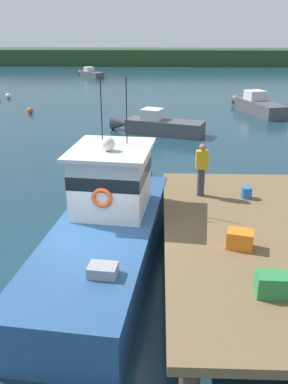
% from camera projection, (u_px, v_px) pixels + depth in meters
% --- Properties ---
extents(ground_plane, '(200.00, 200.00, 0.00)m').
position_uv_depth(ground_plane, '(96.00, 271.00, 11.10)').
color(ground_plane, '#193847').
extents(dock, '(6.00, 9.00, 1.20)m').
position_uv_depth(dock, '(283.00, 239.00, 10.53)').
color(dock, '#4C3D2D').
rests_on(dock, ground).
extents(main_fishing_boat, '(3.42, 9.94, 4.80)m').
position_uv_depth(main_fishing_boat, '(108.00, 224.00, 11.42)').
color(main_fishing_boat, '#285184').
rests_on(main_fishing_boat, ground).
extents(crate_single_by_cleat, '(0.69, 0.58, 0.42)m').
position_uv_depth(crate_single_by_cleat, '(240.00, 239.00, 9.78)').
color(crate_single_by_cleat, orange).
rests_on(crate_single_by_cleat, dock).
extents(crate_stack_mid_dock, '(0.61, 0.46, 0.45)m').
position_uv_depth(crate_stack_mid_dock, '(272.00, 284.00, 8.06)').
color(crate_stack_mid_dock, '#2D8442').
rests_on(crate_stack_mid_dock, dock).
extents(bait_bucket, '(0.32, 0.32, 0.34)m').
position_uv_depth(bait_bucket, '(247.00, 192.00, 12.62)').
color(bait_bucket, '#2866B2').
rests_on(bait_bucket, dock).
extents(deckhand_further_back, '(0.36, 0.22, 1.63)m').
position_uv_depth(deckhand_further_back, '(202.00, 169.00, 12.55)').
color(deckhand_further_back, '#383842').
rests_on(deckhand_further_back, dock).
extents(moored_boat_far_left, '(3.06, 6.21, 1.56)m').
position_uv_depth(moored_boat_far_left, '(257.00, 105.00, 30.77)').
color(moored_boat_far_left, '#4C4C51').
rests_on(moored_boat_far_left, ground).
extents(moored_boat_mid_harbor, '(5.78, 2.91, 1.45)m').
position_uv_depth(moored_boat_mid_harbor, '(158.00, 125.00, 24.89)').
color(moored_boat_mid_harbor, '#4C4C51').
rests_on(moored_boat_mid_harbor, ground).
extents(moored_boat_near_channel, '(3.77, 4.24, 1.21)m').
position_uv_depth(moored_boat_near_channel, '(90.00, 74.00, 51.58)').
color(moored_boat_near_channel, '#4C4C51').
rests_on(moored_boat_near_channel, ground).
extents(mooring_buoy_inshore, '(0.45, 0.45, 0.45)m').
position_uv_depth(mooring_buoy_inshore, '(8.00, 96.00, 36.76)').
color(mooring_buoy_inshore, silver).
rests_on(mooring_buoy_inshore, ground).
extents(mooring_buoy_spare_mooring, '(0.44, 0.44, 0.44)m').
position_uv_depth(mooring_buoy_spare_mooring, '(30.00, 111.00, 30.62)').
color(mooring_buoy_spare_mooring, '#EA5B19').
rests_on(mooring_buoy_spare_mooring, ground).
extents(far_shoreline, '(120.00, 8.00, 2.40)m').
position_uv_depth(far_shoreline, '(150.00, 57.00, 68.15)').
color(far_shoreline, '#284723').
rests_on(far_shoreline, ground).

